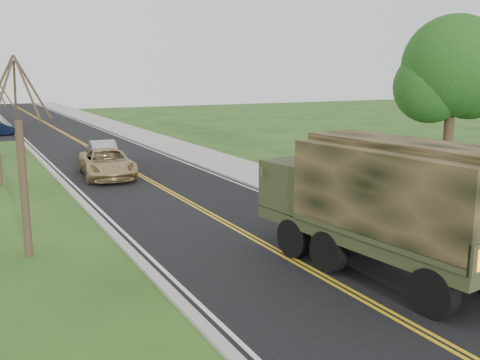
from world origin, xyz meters
TOP-DOWN VIEW (x-y plane):
  - ground at (0.00, 0.00)m, footprint 160.00×160.00m
  - road at (0.00, 40.00)m, footprint 8.00×120.00m
  - curb_right at (4.15, 40.00)m, footprint 0.30×120.00m
  - sidewalk_right at (5.90, 40.00)m, footprint 3.20×120.00m
  - curb_left at (-4.15, 40.00)m, footprint 0.30×120.00m
  - leafy_tree at (11.00, 10.01)m, footprint 4.83×4.50m
  - bare_tree_a at (-7.00, 10.00)m, footprint 1.93×2.26m
  - military_truck at (1.63, 3.90)m, footprint 3.51×7.93m
  - suv_champagne at (-1.70, 21.61)m, footprint 3.04×5.74m
  - sedan_silver at (-0.80, 26.03)m, footprint 1.88×4.39m

SIDE VIEW (x-z plane):
  - ground at x=0.00m, z-range 0.00..0.00m
  - road at x=0.00m, z-range 0.00..0.01m
  - sidewalk_right at x=5.90m, z-range 0.00..0.10m
  - curb_left at x=-4.15m, z-range 0.00..0.10m
  - curb_right at x=4.15m, z-range 0.00..0.12m
  - sedan_silver at x=-0.80m, z-range 0.00..1.41m
  - suv_champagne at x=-1.70m, z-range 0.00..1.54m
  - military_truck at x=1.63m, z-range 0.28..4.11m
  - bare_tree_a at x=-7.00m, z-range -0.41..5.66m
  - leafy_tree at x=11.00m, z-range 1.44..9.54m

